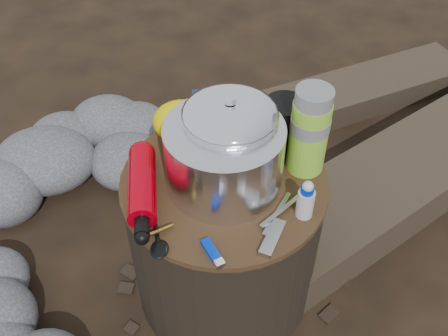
# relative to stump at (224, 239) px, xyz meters

# --- Properties ---
(ground) EXTENTS (60.00, 60.00, 0.00)m
(ground) POSITION_rel_stump_xyz_m (0.00, 0.00, -0.22)
(ground) COLOR black
(ground) RESTS_ON ground
(stump) EXTENTS (0.48, 0.48, 0.44)m
(stump) POSITION_rel_stump_xyz_m (0.00, 0.00, 0.00)
(stump) COLOR black
(stump) RESTS_ON ground
(rock_ring) EXTENTS (0.50, 1.08, 0.21)m
(rock_ring) POSITION_rel_stump_xyz_m (-0.48, 0.13, -0.11)
(rock_ring) COLOR #525257
(rock_ring) RESTS_ON ground
(log_small) EXTENTS (1.15, 0.75, 0.10)m
(log_small) POSITION_rel_stump_xyz_m (0.35, 0.83, -0.17)
(log_small) COLOR #362C20
(log_small) RESTS_ON ground
(foil_windscreen) EXTENTS (0.26, 0.26, 0.16)m
(foil_windscreen) POSITION_rel_stump_xyz_m (0.00, -0.00, 0.30)
(foil_windscreen) COLOR silver
(foil_windscreen) RESTS_ON stump
(camping_pot) EXTENTS (0.20, 0.20, 0.20)m
(camping_pot) POSITION_rel_stump_xyz_m (0.01, 0.03, 0.32)
(camping_pot) COLOR white
(camping_pot) RESTS_ON stump
(fuel_bottle) EXTENTS (0.11, 0.27, 0.06)m
(fuel_bottle) POSITION_rel_stump_xyz_m (-0.18, -0.06, 0.25)
(fuel_bottle) COLOR #C40010
(fuel_bottle) RESTS_ON stump
(thermos) EXTENTS (0.09, 0.09, 0.22)m
(thermos) POSITION_rel_stump_xyz_m (0.19, 0.06, 0.33)
(thermos) COLOR #8CD130
(thermos) RESTS_ON stump
(travel_mug) EXTENTS (0.09, 0.09, 0.14)m
(travel_mug) POSITION_rel_stump_xyz_m (0.13, 0.12, 0.29)
(travel_mug) COLOR black
(travel_mug) RESTS_ON stump
(stuff_sack) EXTENTS (0.15, 0.12, 0.10)m
(stuff_sack) POSITION_rel_stump_xyz_m (-0.11, 0.14, 0.27)
(stuff_sack) COLOR #F1E000
(stuff_sack) RESTS_ON stump
(food_pouch) EXTENTS (0.10, 0.03, 0.12)m
(food_pouch) POSITION_rel_stump_xyz_m (-0.04, 0.16, 0.28)
(food_pouch) COLOR navy
(food_pouch) RESTS_ON stump
(lighter) EXTENTS (0.06, 0.07, 0.01)m
(lighter) POSITION_rel_stump_xyz_m (-0.01, -0.20, 0.23)
(lighter) COLOR #0028C1
(lighter) RESTS_ON stump
(multitool) EXTENTS (0.06, 0.10, 0.01)m
(multitool) POSITION_rel_stump_xyz_m (0.11, -0.16, 0.23)
(multitool) COLOR silver
(multitool) RESTS_ON stump
(pot_grabber) EXTENTS (0.10, 0.13, 0.01)m
(pot_grabber) POSITION_rel_stump_xyz_m (0.12, -0.09, 0.23)
(pot_grabber) COLOR silver
(pot_grabber) RESTS_ON stump
(spork) EXTENTS (0.07, 0.15, 0.01)m
(spork) POSITION_rel_stump_xyz_m (-0.14, -0.14, 0.23)
(spork) COLOR black
(spork) RESTS_ON stump
(squeeze_bottle) EXTENTS (0.04, 0.04, 0.09)m
(squeeze_bottle) POSITION_rel_stump_xyz_m (0.18, -0.09, 0.26)
(squeeze_bottle) COLOR silver
(squeeze_bottle) RESTS_ON stump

